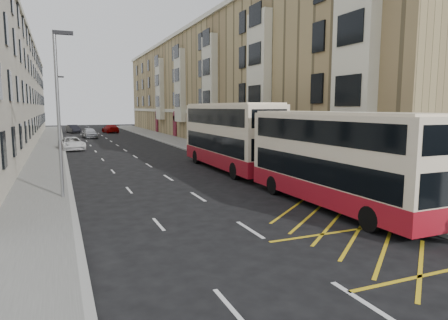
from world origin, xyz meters
name	(u,v)px	position (x,y,z in m)	size (l,w,h in m)	color
ground	(313,270)	(0.00, 0.00, 0.00)	(200.00, 200.00, 0.00)	black
pavement_right	(209,150)	(8.00, 30.00, 0.07)	(4.00, 120.00, 0.15)	slate
pavement_left	(47,157)	(-7.50, 30.00, 0.07)	(3.00, 120.00, 0.15)	slate
kerb_right	(190,151)	(6.00, 30.00, 0.07)	(0.25, 120.00, 0.15)	#989893
kerb_left	(65,156)	(-6.00, 30.00, 0.07)	(0.25, 120.00, 0.15)	#989893
road_markings	(112,142)	(0.00, 45.00, 0.01)	(10.00, 110.00, 0.01)	silver
terrace_right	(216,86)	(14.88, 45.38, 7.52)	(10.75, 79.00, 15.25)	tan
guard_railing	(353,186)	(6.25, 5.75, 0.86)	(0.06, 6.56, 1.01)	red
street_lamp_near	(59,105)	(-6.35, 12.00, 4.64)	(0.93, 0.18, 8.00)	gray
street_lamp_far	(58,106)	(-6.35, 42.00, 4.64)	(0.93, 0.18, 8.00)	gray
double_decker_front	(335,159)	(5.00, 5.55, 2.21)	(2.66, 10.93, 4.34)	beige
double_decker_rear	(229,136)	(5.00, 17.61, 2.46)	(2.85, 12.11, 4.82)	beige
pedestrian_mid	(420,185)	(8.96, 4.34, 0.97)	(0.79, 0.62, 1.63)	black
pedestrian_far	(395,183)	(7.69, 4.59, 1.11)	(1.12, 0.47, 1.92)	black
white_van	(72,144)	(-5.20, 36.49, 0.69)	(2.29, 4.96, 1.38)	white
car_silver	(90,133)	(-2.21, 53.18, 0.78)	(1.84, 4.57, 1.56)	#B7B9BF
car_dark	(73,129)	(-4.03, 66.59, 0.72)	(1.53, 4.39, 1.45)	black
car_red	(110,129)	(2.16, 64.78, 0.73)	(2.04, 5.03, 1.46)	#A10302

